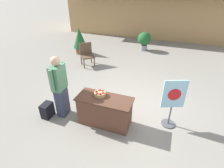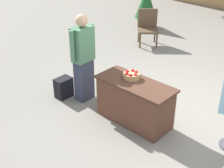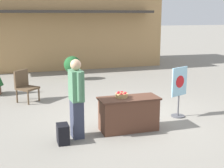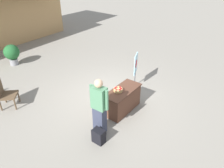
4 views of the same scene
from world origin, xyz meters
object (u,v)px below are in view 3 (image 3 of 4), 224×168
patio_chair (25,85)px  potted_plant_far_left (72,66)px  display_table (129,114)px  person_visitor (76,98)px  apple_basket (122,95)px  poster_board (179,90)px  backpack (63,134)px

patio_chair → potted_plant_far_left: bearing=101.5°
potted_plant_far_left → display_table: bearing=-88.3°
person_visitor → patio_chair: (-0.97, 3.35, -0.36)m
patio_chair → potted_plant_far_left: (2.03, 2.86, 0.05)m
apple_basket → poster_board: size_ratio=0.22×
person_visitor → patio_chair: bearing=103.1°
patio_chair → person_visitor: bearing=-27.0°
person_visitor → poster_board: (2.86, 0.58, -0.17)m
backpack → display_table: bearing=11.2°
poster_board → potted_plant_far_left: size_ratio=1.36×
person_visitor → poster_board: size_ratio=1.31×
backpack → patio_chair: patio_chair is taller
apple_basket → backpack: bearing=-164.8°
poster_board → patio_chair: (-3.83, 2.77, -0.19)m
person_visitor → backpack: size_ratio=4.18×
backpack → person_visitor: bearing=35.0°
display_table → poster_board: bearing=17.7°
display_table → backpack: bearing=-168.8°
display_table → patio_chair: patio_chair is taller
apple_basket → patio_chair: (-2.06, 3.21, -0.31)m
apple_basket → potted_plant_far_left: 6.08m
potted_plant_far_left → backpack: bearing=-102.4°
display_table → patio_chair: 3.97m
backpack → patio_chair: (-0.61, 3.61, 0.33)m
person_visitor → backpack: bearing=-148.1°
apple_basket → backpack: (-1.45, -0.39, -0.64)m
apple_basket → person_visitor: 1.10m
backpack → patio_chair: bearing=99.6°
person_visitor → potted_plant_far_left: 6.31m
display_table → person_visitor: (-1.25, -0.07, 0.50)m
backpack → patio_chair: size_ratio=0.42×
display_table → person_visitor: bearing=-176.9°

